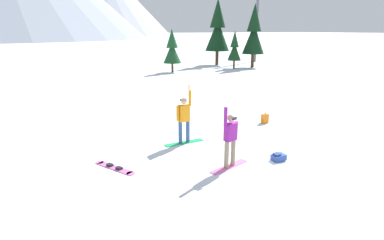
{
  "coord_description": "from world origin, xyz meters",
  "views": [
    {
      "loc": [
        -7.34,
        -8.17,
        4.27
      ],
      "look_at": [
        -2.18,
        2.02,
        1.0
      ],
      "focal_mm": 29.62,
      "sensor_mm": 36.0,
      "label": 1
    }
  ],
  "objects_px": {
    "snowboarder_midground": "(184,119)",
    "backpack_orange": "(265,119)",
    "loose_snowboard_near_left": "(115,167)",
    "backpack_blue": "(278,157)",
    "ski_lift_tower": "(257,18)",
    "pine_tree_short": "(218,29)",
    "trail_marker_pole": "(189,98)",
    "pine_tree_tall": "(234,48)",
    "snowboarder_foreground": "(230,139)",
    "pine_tree_leaning": "(172,49)",
    "pine_tree_slender": "(254,33)"
  },
  "relations": [
    {
      "from": "snowboarder_midground",
      "to": "backpack_orange",
      "type": "xyz_separation_m",
      "value": [
        4.58,
        0.76,
        -0.77
      ]
    },
    {
      "from": "snowboarder_midground",
      "to": "loose_snowboard_near_left",
      "type": "xyz_separation_m",
      "value": [
        -3.0,
        -1.11,
        -0.96
      ]
    },
    {
      "from": "backpack_blue",
      "to": "ski_lift_tower",
      "type": "distance_m",
      "value": 35.22
    },
    {
      "from": "snowboarder_midground",
      "to": "pine_tree_short",
      "type": "bearing_deg",
      "value": 56.28
    },
    {
      "from": "ski_lift_tower",
      "to": "trail_marker_pole",
      "type": "bearing_deg",
      "value": -134.64
    },
    {
      "from": "pine_tree_tall",
      "to": "pine_tree_short",
      "type": "bearing_deg",
      "value": 86.65
    },
    {
      "from": "snowboarder_foreground",
      "to": "loose_snowboard_near_left",
      "type": "xyz_separation_m",
      "value": [
        -3.34,
        1.58,
        -0.94
      ]
    },
    {
      "from": "trail_marker_pole",
      "to": "loose_snowboard_near_left",
      "type": "bearing_deg",
      "value": -134.12
    },
    {
      "from": "loose_snowboard_near_left",
      "to": "ski_lift_tower",
      "type": "height_order",
      "value": "ski_lift_tower"
    },
    {
      "from": "snowboarder_foreground",
      "to": "ski_lift_tower",
      "type": "xyz_separation_m",
      "value": [
        22.36,
        27.7,
        4.78
      ]
    },
    {
      "from": "pine_tree_leaning",
      "to": "backpack_orange",
      "type": "bearing_deg",
      "value": -100.38
    },
    {
      "from": "backpack_orange",
      "to": "ski_lift_tower",
      "type": "relative_size",
      "value": 0.05
    },
    {
      "from": "backpack_orange",
      "to": "ski_lift_tower",
      "type": "bearing_deg",
      "value": 53.25
    },
    {
      "from": "pine_tree_leaning",
      "to": "loose_snowboard_near_left",
      "type": "bearing_deg",
      "value": -117.97
    },
    {
      "from": "pine_tree_tall",
      "to": "pine_tree_leaning",
      "type": "xyz_separation_m",
      "value": [
        -7.59,
        0.03,
        0.12
      ]
    },
    {
      "from": "pine_tree_leaning",
      "to": "pine_tree_slender",
      "type": "bearing_deg",
      "value": -0.82
    },
    {
      "from": "pine_tree_leaning",
      "to": "pine_tree_tall",
      "type": "bearing_deg",
      "value": -0.21
    },
    {
      "from": "pine_tree_slender",
      "to": "snowboarder_foreground",
      "type": "bearing_deg",
      "value": -128.67
    },
    {
      "from": "snowboarder_foreground",
      "to": "backpack_blue",
      "type": "xyz_separation_m",
      "value": [
        1.76,
        -0.32,
        -0.83
      ]
    },
    {
      "from": "ski_lift_tower",
      "to": "backpack_blue",
      "type": "bearing_deg",
      "value": -126.33
    },
    {
      "from": "snowboarder_midground",
      "to": "backpack_blue",
      "type": "bearing_deg",
      "value": -55.01
    },
    {
      "from": "pine_tree_tall",
      "to": "pine_tree_leaning",
      "type": "relative_size",
      "value": 0.95
    },
    {
      "from": "pine_tree_leaning",
      "to": "ski_lift_tower",
      "type": "distance_m",
      "value": 15.94
    },
    {
      "from": "backpack_blue",
      "to": "pine_tree_short",
      "type": "bearing_deg",
      "value": 62.78
    },
    {
      "from": "backpack_blue",
      "to": "pine_tree_leaning",
      "type": "distance_m",
      "value": 23.58
    },
    {
      "from": "pine_tree_slender",
      "to": "pine_tree_leaning",
      "type": "xyz_separation_m",
      "value": [
        -10.09,
        0.14,
        -1.5
      ]
    },
    {
      "from": "backpack_orange",
      "to": "ski_lift_tower",
      "type": "xyz_separation_m",
      "value": [
        18.11,
        24.26,
        5.52
      ]
    },
    {
      "from": "ski_lift_tower",
      "to": "pine_tree_tall",
      "type": "bearing_deg",
      "value": -142.88
    },
    {
      "from": "snowboarder_foreground",
      "to": "backpack_orange",
      "type": "height_order",
      "value": "snowboarder_foreground"
    },
    {
      "from": "backpack_orange",
      "to": "pine_tree_leaning",
      "type": "height_order",
      "value": "pine_tree_leaning"
    },
    {
      "from": "pine_tree_tall",
      "to": "loose_snowboard_near_left",
      "type": "bearing_deg",
      "value": -131.89
    },
    {
      "from": "loose_snowboard_near_left",
      "to": "backpack_orange",
      "type": "distance_m",
      "value": 7.81
    },
    {
      "from": "backpack_blue",
      "to": "pine_tree_leaning",
      "type": "xyz_separation_m",
      "value": [
        5.95,
        22.7,
        2.25
      ]
    },
    {
      "from": "snowboarder_foreground",
      "to": "pine_tree_short",
      "type": "height_order",
      "value": "pine_tree_short"
    },
    {
      "from": "pine_tree_short",
      "to": "ski_lift_tower",
      "type": "relative_size",
      "value": 0.79
    },
    {
      "from": "pine_tree_tall",
      "to": "ski_lift_tower",
      "type": "height_order",
      "value": "ski_lift_tower"
    },
    {
      "from": "snowboarder_foreground",
      "to": "backpack_blue",
      "type": "relative_size",
      "value": 3.78
    },
    {
      "from": "loose_snowboard_near_left",
      "to": "trail_marker_pole",
      "type": "xyz_separation_m",
      "value": [
        5.45,
        5.62,
        0.69
      ]
    },
    {
      "from": "pine_tree_slender",
      "to": "pine_tree_tall",
      "type": "xyz_separation_m",
      "value": [
        -2.49,
        0.12,
        -1.62
      ]
    },
    {
      "from": "snowboarder_foreground",
      "to": "pine_tree_slender",
      "type": "height_order",
      "value": "pine_tree_slender"
    },
    {
      "from": "snowboarder_foreground",
      "to": "loose_snowboard_near_left",
      "type": "distance_m",
      "value": 3.81
    },
    {
      "from": "pine_tree_short",
      "to": "backpack_orange",
      "type": "bearing_deg",
      "value": -116.13
    },
    {
      "from": "loose_snowboard_near_left",
      "to": "pine_tree_slender",
      "type": "xyz_separation_m",
      "value": [
        21.14,
        20.67,
        3.86
      ]
    },
    {
      "from": "pine_tree_short",
      "to": "trail_marker_pole",
      "type": "bearing_deg",
      "value": -124.86
    },
    {
      "from": "backpack_orange",
      "to": "pine_tree_short",
      "type": "distance_m",
      "value": 25.99
    },
    {
      "from": "snowboarder_midground",
      "to": "backpack_blue",
      "type": "height_order",
      "value": "snowboarder_midground"
    },
    {
      "from": "snowboarder_foreground",
      "to": "pine_tree_leaning",
      "type": "distance_m",
      "value": 23.72
    },
    {
      "from": "snowboarder_midground",
      "to": "pine_tree_leaning",
      "type": "height_order",
      "value": "pine_tree_leaning"
    },
    {
      "from": "snowboarder_foreground",
      "to": "pine_tree_short",
      "type": "bearing_deg",
      "value": 59.58
    },
    {
      "from": "backpack_orange",
      "to": "ski_lift_tower",
      "type": "height_order",
      "value": "ski_lift_tower"
    }
  ]
}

